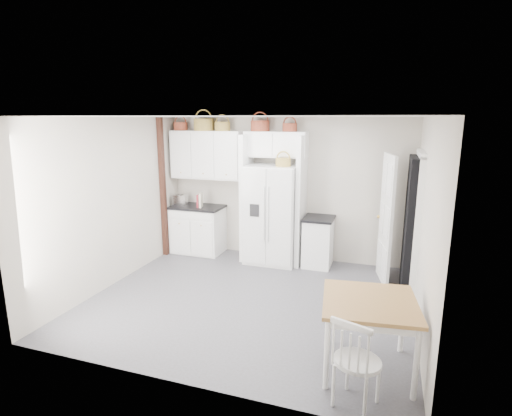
% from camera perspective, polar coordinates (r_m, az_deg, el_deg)
% --- Properties ---
extents(floor, '(4.50, 4.50, 0.00)m').
position_cam_1_polar(floor, '(5.96, -0.85, -12.92)').
color(floor, '#444444').
rests_on(floor, ground).
extents(ceiling, '(4.50, 4.50, 0.00)m').
position_cam_1_polar(ceiling, '(5.38, -0.95, 12.93)').
color(ceiling, white).
rests_on(ceiling, wall_back).
extents(wall_back, '(4.50, 0.00, 4.50)m').
position_cam_1_polar(wall_back, '(7.40, 4.25, 2.72)').
color(wall_back, '#B1AAA3').
rests_on(wall_back, floor).
extents(wall_left, '(0.00, 4.00, 4.00)m').
position_cam_1_polar(wall_left, '(6.61, -19.63, 0.80)').
color(wall_left, '#B1AAA3').
rests_on(wall_left, floor).
extents(wall_right, '(0.00, 4.00, 4.00)m').
position_cam_1_polar(wall_right, '(5.25, 22.97, -2.43)').
color(wall_right, '#B1AAA3').
rests_on(wall_right, floor).
extents(refrigerator, '(0.92, 0.74, 1.77)m').
position_cam_1_polar(refrigerator, '(7.21, 2.37, -0.89)').
color(refrigerator, white).
rests_on(refrigerator, floor).
extents(base_cab_left, '(0.96, 0.60, 0.89)m').
position_cam_1_polar(base_cab_left, '(7.90, -8.26, -3.12)').
color(base_cab_left, white).
rests_on(base_cab_left, floor).
extents(base_cab_right, '(0.48, 0.58, 0.85)m').
position_cam_1_polar(base_cab_right, '(7.19, 8.85, -4.90)').
color(base_cab_right, white).
rests_on(base_cab_right, floor).
extents(dining_table, '(1.04, 1.04, 0.78)m').
position_cam_1_polar(dining_table, '(4.48, 15.66, -17.05)').
color(dining_table, brown).
rests_on(dining_table, floor).
extents(windsor_chair, '(0.54, 0.52, 0.88)m').
position_cam_1_polar(windsor_chair, '(3.95, 14.28, -20.46)').
color(windsor_chair, white).
rests_on(windsor_chair, floor).
extents(counter_left, '(1.00, 0.64, 0.04)m').
position_cam_1_polar(counter_left, '(7.79, -8.37, 0.16)').
color(counter_left, black).
rests_on(counter_left, base_cab_left).
extents(counter_right, '(0.52, 0.62, 0.04)m').
position_cam_1_polar(counter_right, '(7.07, 8.97, -1.48)').
color(counter_right, black).
rests_on(counter_right, base_cab_right).
extents(toaster, '(0.29, 0.17, 0.19)m').
position_cam_1_polar(toaster, '(7.94, -10.82, 1.17)').
color(toaster, silver).
rests_on(toaster, counter_left).
extents(cookbook_red, '(0.06, 0.16, 0.24)m').
position_cam_1_polar(cookbook_red, '(7.66, -8.19, 1.03)').
color(cookbook_red, maroon).
rests_on(cookbook_red, counter_left).
extents(cookbook_cream, '(0.08, 0.18, 0.27)m').
position_cam_1_polar(cookbook_cream, '(7.63, -7.89, 1.10)').
color(cookbook_cream, beige).
rests_on(cookbook_cream, counter_left).
extents(basket_upper_a, '(0.27, 0.27, 0.15)m').
position_cam_1_polar(basket_upper_a, '(7.89, -10.72, 11.38)').
color(basket_upper_a, brown).
rests_on(basket_upper_a, upper_cabinet).
extents(basket_upper_b, '(0.38, 0.38, 0.22)m').
position_cam_1_polar(basket_upper_b, '(7.67, -7.48, 11.72)').
color(basket_upper_b, brown).
rests_on(basket_upper_b, upper_cabinet).
extents(basket_upper_c, '(0.29, 0.29, 0.17)m').
position_cam_1_polar(basket_upper_c, '(7.51, -4.81, 11.55)').
color(basket_upper_c, brown).
rests_on(basket_upper_c, upper_cabinet).
extents(basket_bridge_a, '(0.34, 0.34, 0.19)m').
position_cam_1_polar(basket_bridge_a, '(7.25, 0.58, 11.64)').
color(basket_bridge_a, brown).
rests_on(basket_bridge_a, bridge_cabinet).
extents(basket_bridge_b, '(0.25, 0.25, 0.14)m').
position_cam_1_polar(basket_bridge_b, '(7.11, 4.83, 11.40)').
color(basket_bridge_b, brown).
rests_on(basket_bridge_b, bridge_cabinet).
extents(basket_fridge_b, '(0.26, 0.26, 0.14)m').
position_cam_1_polar(basket_fridge_b, '(6.89, 3.90, 6.54)').
color(basket_fridge_b, brown).
rests_on(basket_fridge_b, refrigerator).
extents(upper_cabinet, '(1.40, 0.34, 0.90)m').
position_cam_1_polar(upper_cabinet, '(7.67, -7.00, 7.53)').
color(upper_cabinet, white).
rests_on(upper_cabinet, wall_back).
extents(bridge_cabinet, '(1.12, 0.34, 0.45)m').
position_cam_1_polar(bridge_cabinet, '(7.18, 2.85, 9.06)').
color(bridge_cabinet, white).
rests_on(bridge_cabinet, wall_back).
extents(fridge_panel_left, '(0.08, 0.60, 2.30)m').
position_cam_1_polar(fridge_panel_left, '(7.34, -1.35, 1.47)').
color(fridge_panel_left, white).
rests_on(fridge_panel_left, floor).
extents(fridge_panel_right, '(0.08, 0.60, 2.30)m').
position_cam_1_polar(fridge_panel_right, '(7.07, 6.46, 0.95)').
color(fridge_panel_right, white).
rests_on(fridge_panel_right, floor).
extents(trim_post, '(0.09, 0.09, 2.60)m').
position_cam_1_polar(trim_post, '(7.67, -13.16, 2.77)').
color(trim_post, black).
rests_on(trim_post, floor).
extents(doorway_void, '(0.18, 0.85, 2.05)m').
position_cam_1_polar(doorway_void, '(6.28, 21.31, -2.52)').
color(doorway_void, black).
rests_on(doorway_void, floor).
extents(door_slab, '(0.21, 0.79, 2.05)m').
position_cam_1_polar(door_slab, '(6.59, 18.07, -1.57)').
color(door_slab, white).
rests_on(door_slab, floor).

